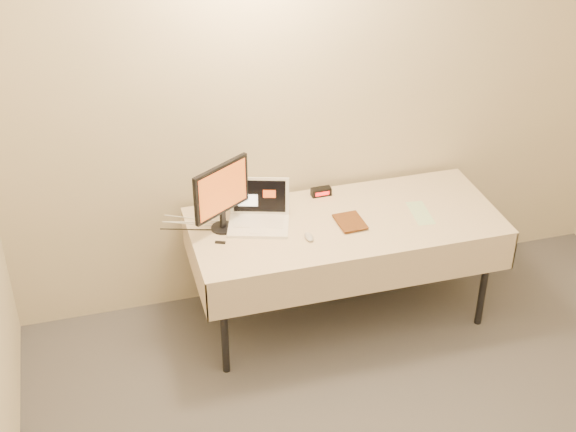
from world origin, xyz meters
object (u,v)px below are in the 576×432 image
object	(u,v)px
monitor	(222,192)
book	(339,211)
table	(345,229)
laptop	(259,213)

from	to	relation	value
monitor	book	bearing A→B (deg)	-46.32
table	laptop	bearing A→B (deg)	167.06
table	monitor	xyz separation A→B (m)	(-0.73, 0.10, 0.31)
table	monitor	size ratio (longest dim) A/B	4.41
laptop	book	world-z (taller)	laptop
laptop	book	bearing A→B (deg)	-3.36
laptop	book	xyz separation A→B (m)	(0.44, -0.17, 0.04)
laptop	monitor	bearing A→B (deg)	-159.03
monitor	book	distance (m)	0.69
table	laptop	size ratio (longest dim) A/B	4.39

